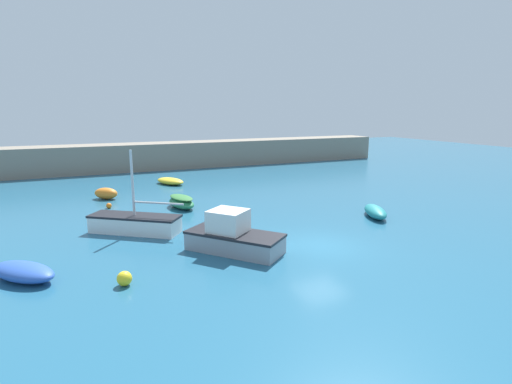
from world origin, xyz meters
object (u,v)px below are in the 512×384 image
Objects in this scene: open_tender_yellow at (170,181)px; rowboat_blue_near at (23,272)px; sailboat_twin_hulled at (135,223)px; mooring_buoy_yellow at (124,279)px; motorboat_grey_hull at (233,236)px; rowboat_white_midwater at (375,212)px; dinghy_near_pier at (106,193)px; rowboat_with_red_cover at (181,202)px; mooring_buoy_orange at (109,206)px.

rowboat_blue_near is (-9.94, -18.24, 0.04)m from open_tender_yellow.
rowboat_blue_near is 0.66× the size of sailboat_twin_hulled.
open_tender_yellow is 5.93× the size of mooring_buoy_yellow.
rowboat_white_midwater is (10.47, 2.07, -0.38)m from motorboat_grey_hull.
mooring_buoy_yellow is at bearing 128.50° from dinghy_near_pier.
sailboat_twin_hulled reaches higher than rowboat_with_red_cover.
sailboat_twin_hulled reaches higher than mooring_buoy_orange.
mooring_buoy_yellow is (-5.07, -11.36, -0.14)m from rowboat_with_red_cover.
motorboat_grey_hull is 12.95× the size of mooring_buoy_orange.
dinghy_near_pier is at bearing -105.27° from rowboat_white_midwater.
rowboat_white_midwater reaches higher than mooring_buoy_orange.
rowboat_white_midwater is 17.88m from mooring_buoy_orange.
open_tender_yellow is 20.77m from rowboat_blue_near.
open_tender_yellow is 0.70× the size of sailboat_twin_hulled.
open_tender_yellow is 9.27× the size of mooring_buoy_orange.
open_tender_yellow is at bearing 137.58° from motorboat_grey_hull.
dinghy_near_pier reaches higher than rowboat_blue_near.
sailboat_twin_hulled is 5.82m from rowboat_with_red_cover.
sailboat_twin_hulled is at bearing 135.31° from dinghy_near_pier.
rowboat_with_red_cover reaches higher than rowboat_blue_near.
motorboat_grey_hull is (-1.08, -18.61, 0.43)m from open_tender_yellow.
mooring_buoy_yellow reaches higher than mooring_buoy_orange.
rowboat_white_midwater is at bearing -179.19° from dinghy_near_pier.
rowboat_white_midwater is at bearing 1.95° from open_tender_yellow.
rowboat_blue_near reaches higher than mooring_buoy_orange.
open_tender_yellow is 1.06× the size of rowboat_blue_near.
open_tender_yellow is at bearing 50.88° from mooring_buoy_orange.
dinghy_near_pier is 6.84m from rowboat_with_red_cover.
mooring_buoy_yellow is at bearing -51.66° from rowboat_white_midwater.
rowboat_with_red_cover is at bearing 141.87° from motorboat_grey_hull.
motorboat_grey_hull is 9.49m from rowboat_with_red_cover.
mooring_buoy_yellow is (-15.71, -3.94, -0.05)m from rowboat_white_midwater.
rowboat_blue_near is at bearing -60.73° from rowboat_white_midwater.
rowboat_blue_near is at bearing -56.23° from open_tender_yellow.
rowboat_white_midwater is at bearing -31.53° from mooring_buoy_orange.
open_tender_yellow is 1.64× the size of dinghy_near_pier.
mooring_buoy_orange is at bearing -97.28° from rowboat_white_midwater.
mooring_buoy_orange is at bearing 163.55° from motorboat_grey_hull.
rowboat_white_midwater is at bearing -136.70° from rowboat_with_red_cover.
dinghy_near_pier is at bearing -82.88° from open_tender_yellow.
sailboat_twin_hulled is 1.63× the size of rowboat_with_red_cover.
rowboat_white_midwater reaches higher than mooring_buoy_yellow.
rowboat_with_red_cover is at bearing 94.89° from rowboat_blue_near.
sailboat_twin_hulled is 9.62m from dinghy_near_pier.
motorboat_grey_hull is 12.39m from mooring_buoy_orange.
motorboat_grey_hull is 8.29× the size of mooring_buoy_yellow.
motorboat_grey_hull reaches higher than mooring_buoy_orange.
mooring_buoy_orange is (-4.61, 1.94, -0.24)m from rowboat_with_red_cover.
motorboat_grey_hull reaches higher than rowboat_white_midwater.
motorboat_grey_hull is 5.58m from mooring_buoy_yellow.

